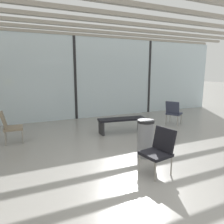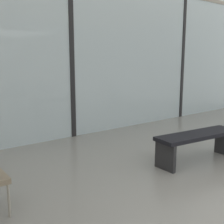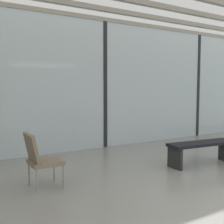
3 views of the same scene
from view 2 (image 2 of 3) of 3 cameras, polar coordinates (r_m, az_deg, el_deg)
name	(u,v)px [view 2 (image 2 of 3)]	position (r m, az deg, el deg)	size (l,w,h in m)	color
glass_curtain_wall	(71,59)	(5.86, -8.38, 10.73)	(14.00, 0.08, 3.26)	silver
window_mullion_1	(71,59)	(5.86, -8.38, 10.73)	(0.10, 0.12, 3.26)	black
window_mullion_2	(182,59)	(8.16, 13.98, 10.45)	(0.10, 0.12, 3.26)	black
waiting_bench	(198,140)	(4.65, 17.12, -5.40)	(1.54, 0.57, 0.47)	black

